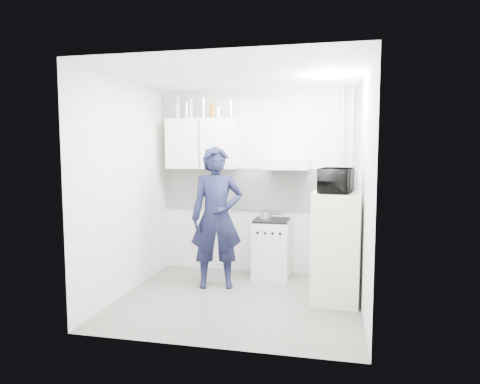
# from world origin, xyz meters

# --- Properties ---
(floor) EXTENTS (2.80, 2.80, 0.00)m
(floor) POSITION_xyz_m (0.00, 0.00, 0.00)
(floor) COLOR #5E5E5E
(floor) RESTS_ON ground
(ceiling) EXTENTS (2.80, 2.80, 0.00)m
(ceiling) POSITION_xyz_m (0.00, 0.00, 2.60)
(ceiling) COLOR white
(ceiling) RESTS_ON wall_back
(wall_back) EXTENTS (2.80, 0.00, 2.80)m
(wall_back) POSITION_xyz_m (0.00, 1.25, 1.30)
(wall_back) COLOR silver
(wall_back) RESTS_ON floor
(wall_left) EXTENTS (0.00, 2.60, 2.60)m
(wall_left) POSITION_xyz_m (-1.40, 0.00, 1.30)
(wall_left) COLOR silver
(wall_left) RESTS_ON floor
(wall_right) EXTENTS (0.00, 2.60, 2.60)m
(wall_right) POSITION_xyz_m (1.40, 0.00, 1.30)
(wall_right) COLOR silver
(wall_right) RESTS_ON floor
(person) EXTENTS (0.75, 0.60, 1.80)m
(person) POSITION_xyz_m (-0.38, 0.44, 0.90)
(person) COLOR black
(person) RESTS_ON floor
(stove) EXTENTS (0.49, 0.49, 0.78)m
(stove) POSITION_xyz_m (0.25, 1.00, 0.39)
(stove) COLOR silver
(stove) RESTS_ON floor
(fridge) EXTENTS (0.54, 0.54, 1.28)m
(fridge) POSITION_xyz_m (1.10, 0.18, 0.64)
(fridge) COLOR white
(fridge) RESTS_ON floor
(stove_top) EXTENTS (0.47, 0.47, 0.03)m
(stove_top) POSITION_xyz_m (0.25, 1.00, 0.80)
(stove_top) COLOR black
(stove_top) RESTS_ON stove
(saucepan) EXTENTS (0.16, 0.16, 0.09)m
(saucepan) POSITION_xyz_m (0.16, 1.02, 0.86)
(saucepan) COLOR silver
(saucepan) RESTS_ON stove_top
(microwave) EXTENTS (0.55, 0.42, 0.28)m
(microwave) POSITION_xyz_m (1.10, 0.18, 1.42)
(microwave) COLOR black
(microwave) RESTS_ON fridge
(bottle_a) EXTENTS (0.07, 0.07, 0.31)m
(bottle_a) POSITION_xyz_m (-1.12, 1.07, 2.36)
(bottle_a) COLOR #B2B7BC
(bottle_a) RESTS_ON upper_cabinet
(bottle_b) EXTENTS (0.06, 0.06, 0.24)m
(bottle_b) POSITION_xyz_m (-0.99, 1.07, 2.32)
(bottle_b) COLOR silver
(bottle_b) RESTS_ON upper_cabinet
(bottle_c) EXTENTS (0.07, 0.07, 0.28)m
(bottle_c) POSITION_xyz_m (-0.92, 1.07, 2.34)
(bottle_c) COLOR #B2B7BC
(bottle_c) RESTS_ON upper_cabinet
(bottle_d) EXTENTS (0.07, 0.07, 0.29)m
(bottle_d) POSITION_xyz_m (-0.74, 1.07, 2.35)
(bottle_d) COLOR silver
(bottle_d) RESTS_ON upper_cabinet
(canister_a) EXTENTS (0.08, 0.08, 0.21)m
(canister_a) POSITION_xyz_m (-0.60, 1.07, 2.30)
(canister_a) COLOR brown
(canister_a) RESTS_ON upper_cabinet
(canister_b) EXTENTS (0.08, 0.08, 0.16)m
(canister_b) POSITION_xyz_m (-0.53, 1.07, 2.28)
(canister_b) COLOR silver
(canister_b) RESTS_ON upper_cabinet
(bottle_e) EXTENTS (0.06, 0.06, 0.25)m
(bottle_e) POSITION_xyz_m (-0.35, 1.07, 2.32)
(bottle_e) COLOR silver
(bottle_e) RESTS_ON upper_cabinet
(upper_cabinet) EXTENTS (1.00, 0.35, 0.70)m
(upper_cabinet) POSITION_xyz_m (-0.75, 1.07, 1.85)
(upper_cabinet) COLOR white
(upper_cabinet) RESTS_ON wall_back
(range_hood) EXTENTS (0.60, 0.50, 0.14)m
(range_hood) POSITION_xyz_m (0.45, 1.00, 1.57)
(range_hood) COLOR silver
(range_hood) RESTS_ON wall_back
(backsplash) EXTENTS (2.74, 0.03, 0.60)m
(backsplash) POSITION_xyz_m (0.00, 1.24, 1.20)
(backsplash) COLOR white
(backsplash) RESTS_ON wall_back
(pipe_a) EXTENTS (0.05, 0.05, 2.60)m
(pipe_a) POSITION_xyz_m (1.30, 1.17, 1.30)
(pipe_a) COLOR silver
(pipe_a) RESTS_ON floor
(pipe_b) EXTENTS (0.04, 0.04, 2.60)m
(pipe_b) POSITION_xyz_m (1.18, 1.17, 1.30)
(pipe_b) COLOR silver
(pipe_b) RESTS_ON floor
(ceiling_spot_fixture) EXTENTS (0.10, 0.10, 0.02)m
(ceiling_spot_fixture) POSITION_xyz_m (1.00, 0.20, 2.57)
(ceiling_spot_fixture) COLOR white
(ceiling_spot_fixture) RESTS_ON ceiling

